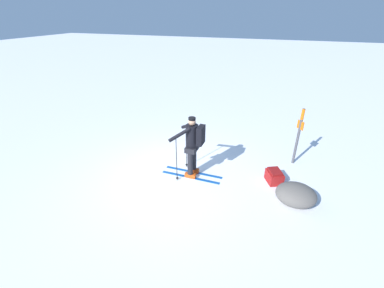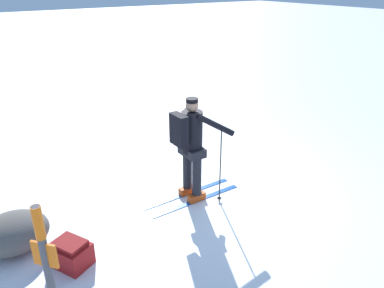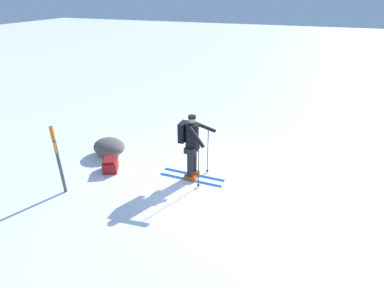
{
  "view_description": "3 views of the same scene",
  "coord_description": "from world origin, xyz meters",
  "px_view_note": "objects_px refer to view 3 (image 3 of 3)",
  "views": [
    {
      "loc": [
        2.53,
        -5.44,
        4.11
      ],
      "look_at": [
        0.52,
        0.19,
        0.98
      ],
      "focal_mm": 24.0,
      "sensor_mm": 36.0,
      "label": 1
    },
    {
      "loc": [
        3.57,
        4.61,
        3.39
      ],
      "look_at": [
        0.52,
        0.19,
        0.98
      ],
      "focal_mm": 35.0,
      "sensor_mm": 36.0,
      "label": 2
    },
    {
      "loc": [
        -1.76,
        6.33,
        4.34
      ],
      "look_at": [
        0.52,
        0.19,
        0.98
      ],
      "focal_mm": 28.0,
      "sensor_mm": 36.0,
      "label": 3
    }
  ],
  "objects_px": {
    "dropped_backpack": "(110,165)",
    "rock_boulder": "(109,147)",
    "skier": "(191,143)",
    "trail_marker": "(57,155)"
  },
  "relations": [
    {
      "from": "skier",
      "to": "rock_boulder",
      "type": "relative_size",
      "value": 1.85
    },
    {
      "from": "trail_marker",
      "to": "skier",
      "type": "bearing_deg",
      "value": -148.08
    },
    {
      "from": "skier",
      "to": "trail_marker",
      "type": "relative_size",
      "value": 1.0
    },
    {
      "from": "skier",
      "to": "trail_marker",
      "type": "xyz_separation_m",
      "value": [
        2.64,
        1.64,
        0.02
      ]
    },
    {
      "from": "dropped_backpack",
      "to": "rock_boulder",
      "type": "xyz_separation_m",
      "value": [
        0.53,
        -0.74,
        0.09
      ]
    },
    {
      "from": "rock_boulder",
      "to": "skier",
      "type": "bearing_deg",
      "value": 173.65
    },
    {
      "from": "skier",
      "to": "dropped_backpack",
      "type": "xyz_separation_m",
      "value": [
        2.16,
        0.44,
        -0.83
      ]
    },
    {
      "from": "dropped_backpack",
      "to": "rock_boulder",
      "type": "relative_size",
      "value": 0.62
    },
    {
      "from": "dropped_backpack",
      "to": "skier",
      "type": "bearing_deg",
      "value": -168.44
    },
    {
      "from": "rock_boulder",
      "to": "trail_marker",
      "type": "bearing_deg",
      "value": 91.44
    }
  ]
}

